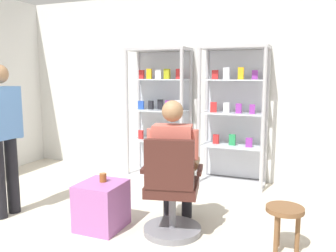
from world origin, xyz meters
name	(u,v)px	position (x,y,z in m)	size (l,w,h in m)	color
back_wall	(201,86)	(0.00, 3.00, 1.35)	(6.00, 0.10, 2.70)	silver
display_cabinet_left	(160,112)	(-0.55, 2.76, 0.97)	(0.90, 0.45, 1.90)	#B7B7BC
display_cabinet_right	(234,115)	(0.55, 2.76, 0.96)	(0.90, 0.45, 1.90)	#B7B7BC
office_chair	(172,196)	(0.34, 0.92, 0.39)	(0.61, 0.58, 0.96)	slate
seated_shopkeeper	(174,159)	(0.30, 1.07, 0.71)	(0.55, 0.61, 1.29)	black
storage_crate	(102,205)	(-0.37, 0.82, 0.23)	(0.42, 0.45, 0.47)	#9E599E
tea_glass	(103,178)	(-0.37, 0.86, 0.51)	(0.07, 0.07, 0.09)	brown
standing_customer	(2,131)	(-1.50, 0.72, 0.93)	(0.23, 0.52, 1.63)	black
wooden_stool	(285,216)	(1.35, 0.97, 0.33)	(0.32, 0.32, 0.41)	brown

